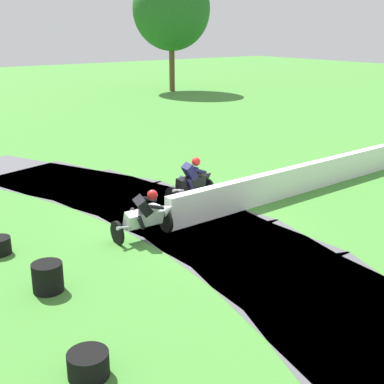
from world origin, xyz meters
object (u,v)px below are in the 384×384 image
motorcycle_lead_white (147,215)px  tire_stack_near (88,364)px  motorcycle_chase_black (193,181)px  tire_stack_mid_a (48,277)px

motorcycle_lead_white → tire_stack_near: (-3.66, -4.09, -0.43)m
motorcycle_lead_white → motorcycle_chase_black: motorcycle_chase_black is taller
motorcycle_chase_black → tire_stack_mid_a: size_ratio=2.69×
motorcycle_chase_black → tire_stack_near: (-6.36, -5.74, -0.46)m
motorcycle_lead_white → motorcycle_chase_black: size_ratio=1.00×
tire_stack_near → tire_stack_mid_a: bearing=79.0°
tire_stack_mid_a → motorcycle_lead_white: bearing=19.9°
motorcycle_lead_white → tire_stack_near: motorcycle_lead_white is taller
motorcycle_chase_black → tire_stack_mid_a: bearing=-154.4°
tire_stack_near → tire_stack_mid_a: 3.03m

